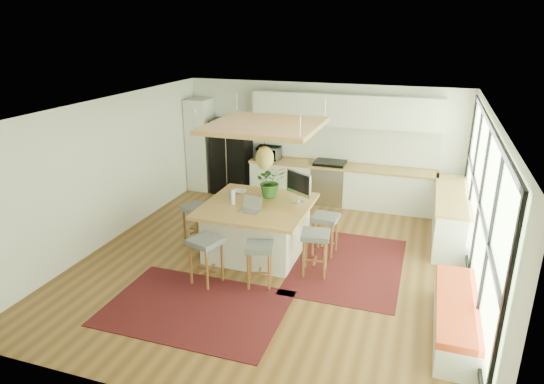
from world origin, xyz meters
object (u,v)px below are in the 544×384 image
(fridge, at_px, (232,155))
(stool_near_right, at_px, (259,265))
(island, at_px, (257,228))
(microwave, at_px, (269,151))
(stool_right_front, at_px, (315,254))
(stool_right_back, at_px, (325,236))
(stool_near_left, at_px, (206,263))
(island_plant, at_px, (271,185))
(monitor, at_px, (299,188))
(laptop, at_px, (249,205))
(stool_left_side, at_px, (197,224))

(fridge, height_order, stool_near_right, fridge)
(island, height_order, microwave, microwave)
(stool_right_front, relative_size, stool_right_back, 1.00)
(stool_near_right, distance_m, microwave, 4.28)
(stool_near_right, height_order, microwave, microwave)
(microwave, bearing_deg, fridge, 176.89)
(island, height_order, stool_right_front, island)
(stool_near_right, height_order, stool_right_front, stool_right_front)
(fridge, relative_size, stool_near_left, 2.31)
(stool_near_right, bearing_deg, island_plant, 102.25)
(monitor, xyz_separation_m, island_plant, (-0.56, 0.12, -0.03))
(stool_near_right, relative_size, microwave, 1.31)
(fridge, height_order, stool_near_left, fridge)
(stool_right_back, bearing_deg, island_plant, 172.19)
(island, relative_size, laptop, 5.05)
(stool_right_front, xyz_separation_m, microwave, (-1.96, 3.38, 0.76))
(microwave, bearing_deg, stool_near_left, -86.11)
(stool_near_left, height_order, stool_near_right, stool_near_left)
(fridge, xyz_separation_m, microwave, (0.96, -0.03, 0.19))
(stool_right_back, bearing_deg, stool_near_left, -134.60)
(stool_near_left, bearing_deg, laptop, 67.46)
(stool_left_side, bearing_deg, stool_near_right, -34.64)
(stool_near_right, bearing_deg, microwave, 106.78)
(stool_near_right, height_order, monitor, monitor)
(island, xyz_separation_m, stool_near_right, (0.44, -1.11, -0.11))
(stool_left_side, height_order, laptop, laptop)
(monitor, height_order, island_plant, monitor)
(stool_near_left, relative_size, stool_right_back, 1.03)
(laptop, height_order, monitor, monitor)
(fridge, relative_size, stool_right_front, 2.39)
(stool_right_back, relative_size, monitor, 1.21)
(stool_near_right, bearing_deg, stool_right_front, 41.05)
(island, height_order, laptop, laptop)
(stool_near_left, distance_m, monitor, 2.11)
(stool_right_back, xyz_separation_m, island_plant, (-1.08, 0.15, 0.81))
(island_plant, bearing_deg, island, -102.72)
(island_plant, bearing_deg, stool_right_back, -7.81)
(stool_near_left, height_order, stool_right_back, stool_near_left)
(island, relative_size, island_plant, 3.10)
(island, bearing_deg, monitor, 26.48)
(stool_near_left, distance_m, stool_right_back, 2.24)
(monitor, bearing_deg, stool_right_back, 29.37)
(stool_right_back, height_order, microwave, microwave)
(stool_right_front, bearing_deg, stool_right_back, 90.22)
(monitor, bearing_deg, stool_near_left, -90.31)
(island, height_order, island_plant, island_plant)
(stool_left_side, bearing_deg, stool_near_left, -57.65)
(stool_near_left, height_order, monitor, monitor)
(stool_right_back, height_order, island_plant, island_plant)
(island, distance_m, microwave, 3.09)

